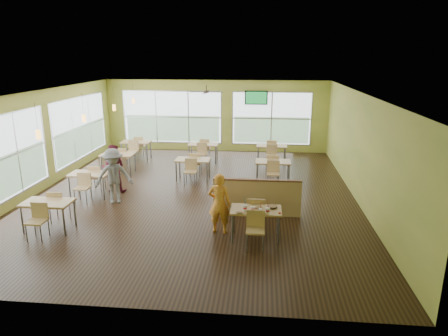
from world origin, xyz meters
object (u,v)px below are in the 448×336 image
Objects in this scene: main_table at (256,214)px; half_wall_divider at (257,197)px; man_plaid at (219,203)px; food_basket at (272,207)px.

half_wall_divider is at bearing 90.00° from main_table.
half_wall_divider is 1.56× the size of man_plaid.
half_wall_divider is at bearing -120.46° from man_plaid.
man_plaid is 6.31× the size of food_basket.
man_plaid is at bearing 174.22° from food_basket.
man_plaid is (-0.90, -1.21, 0.24)m from half_wall_divider.
man_plaid is at bearing 164.93° from main_table.
half_wall_divider is 1.42m from food_basket.
food_basket is at bearing -73.88° from half_wall_divider.
half_wall_divider reaches higher than main_table.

